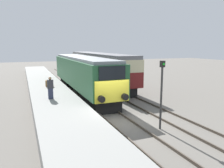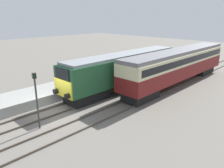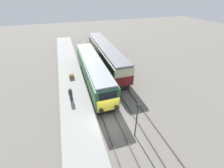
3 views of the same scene
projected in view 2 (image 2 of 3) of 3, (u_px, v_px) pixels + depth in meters
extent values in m
plane|color=slate|center=(55.00, 111.00, 17.88)|extent=(120.00, 120.00, 0.00)
cube|color=gray|center=(99.00, 79.00, 25.41)|extent=(3.50, 50.00, 0.85)
cube|color=#4C4238|center=(95.00, 94.00, 21.75)|extent=(0.07, 60.00, 0.14)
cube|color=#4C4238|center=(105.00, 97.00, 20.79)|extent=(0.07, 60.00, 0.14)
cube|color=#4C4238|center=(120.00, 103.00, 19.48)|extent=(0.07, 60.00, 0.14)
cube|color=#4C4238|center=(132.00, 107.00, 18.53)|extent=(0.07, 60.00, 0.14)
cube|color=black|center=(87.00, 95.00, 20.11)|extent=(2.03, 4.00, 1.00)
cube|color=black|center=(153.00, 74.00, 27.33)|extent=(2.03, 4.00, 1.00)
cube|color=#235633|center=(125.00, 67.00, 23.19)|extent=(2.70, 15.59, 2.50)
cube|color=yellow|center=(63.00, 88.00, 18.00)|extent=(2.48, 0.10, 1.50)
cube|color=black|center=(62.00, 74.00, 17.62)|extent=(1.89, 0.10, 0.90)
cube|color=gray|center=(126.00, 54.00, 22.78)|extent=(2.38, 14.96, 0.24)
cylinder|color=black|center=(56.00, 91.00, 18.54)|extent=(0.44, 0.35, 0.44)
cylinder|color=black|center=(67.00, 96.00, 17.41)|extent=(0.44, 0.35, 0.44)
cube|color=black|center=(141.00, 95.00, 20.30)|extent=(1.89, 3.60, 0.95)
cube|color=black|center=(202.00, 70.00, 29.57)|extent=(1.89, 3.60, 0.95)
cube|color=maroon|center=(178.00, 70.00, 24.57)|extent=(2.70, 17.98, 1.46)
cube|color=beige|center=(179.00, 58.00, 24.19)|extent=(2.71, 17.98, 1.14)
cube|color=black|center=(179.00, 58.00, 24.19)|extent=(2.75, 17.27, 0.63)
cube|color=slate|center=(179.00, 51.00, 23.96)|extent=(2.48, 17.98, 0.36)
cube|color=#2D334C|center=(70.00, 78.00, 22.83)|extent=(0.36, 0.24, 0.79)
cube|color=#333338|center=(70.00, 71.00, 22.61)|extent=(0.44, 0.26, 0.66)
sphere|color=#9E704C|center=(70.00, 67.00, 22.48)|extent=(0.21, 0.21, 0.21)
cylinder|color=#333333|center=(37.00, 104.00, 14.69)|extent=(0.12, 0.12, 3.60)
cube|color=black|center=(34.00, 76.00, 14.09)|extent=(0.24, 0.20, 0.36)
sphere|color=green|center=(33.00, 76.00, 14.02)|extent=(0.14, 0.14, 0.14)
cube|color=brown|center=(110.00, 71.00, 26.14)|extent=(0.70, 0.56, 0.60)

